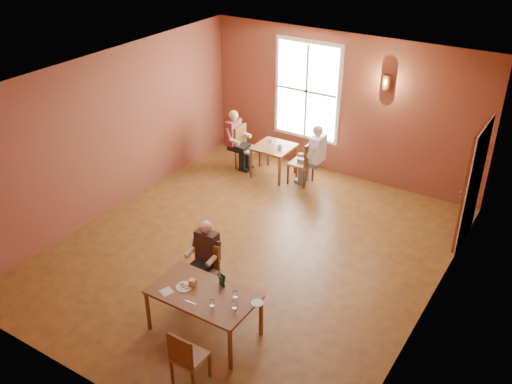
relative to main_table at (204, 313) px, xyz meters
The scene contains 29 objects.
ground 2.10m from the main_table, 105.26° to the left, with size 6.00×7.00×0.01m, color brown.
wall_back 5.65m from the main_table, 95.67° to the left, with size 6.00×0.04×3.00m, color brown.
wall_front 1.97m from the main_table, 110.01° to the right, with size 6.00×0.04×3.00m, color brown.
wall_left 4.23m from the main_table, 150.56° to the left, with size 0.04×7.00×3.00m, color brown.
wall_right 3.37m from the main_table, 39.20° to the left, with size 0.04×7.00×3.00m, color brown.
ceiling 3.37m from the main_table, 105.26° to the left, with size 6.00×7.00×0.04m, color white.
window 5.78m from the main_table, 103.87° to the left, with size 1.36×0.10×1.96m, color white.
door 4.97m from the main_table, 60.90° to the left, with size 0.12×1.04×2.10m, color maroon.
wall_sconce 5.72m from the main_table, 86.25° to the left, with size 0.16×0.16×0.28m, color brown.
main_table is the anchor object (origin of this frame).
chair_diner_main 0.82m from the main_table, 127.57° to the left, with size 0.37×0.37×0.84m, color #49290F, non-canonical shape.
diner_main 0.83m from the main_table, 128.88° to the left, with size 0.45×0.45×1.13m, color black, non-canonical shape.
chair_empty 0.88m from the main_table, 64.44° to the right, with size 0.37×0.37×0.83m, color #42260E, non-canonical shape.
plate_food 0.46m from the main_table, behind, with size 0.24×0.24×0.03m, color white.
sandwich 0.44m from the main_table, behind, with size 0.08×0.08×0.10m, color tan.
goblet_a 0.64m from the main_table, 10.66° to the left, with size 0.07×0.07×0.18m, color white, non-canonical shape.
goblet_b 0.73m from the main_table, ahead, with size 0.07×0.07×0.18m, color silver, non-canonical shape.
goblet_c 0.56m from the main_table, 33.84° to the right, with size 0.06×0.06×0.16m, color white, non-canonical shape.
menu_stand 0.52m from the main_table, 65.03° to the left, with size 0.10×0.05×0.17m, color black.
knife 0.42m from the main_table, 94.38° to the right, with size 0.17×0.01×0.00m, color silver.
napkin 0.60m from the main_table, 150.49° to the right, with size 0.16×0.16×0.01m, color silver.
side_plate 0.84m from the main_table, 15.57° to the left, with size 0.17×0.17×0.01m, color white.
second_table 4.94m from the main_table, 109.59° to the left, with size 0.77×0.77×0.68m, color brown, non-canonical shape.
chair_diner_white 4.77m from the main_table, 102.20° to the left, with size 0.42×0.42×0.95m, color #4A2916, non-canonical shape.
diner_white 4.77m from the main_table, 101.85° to the left, with size 0.51×0.51×1.27m, color white, non-canonical shape.
chair_diner_maroon 5.20m from the main_table, 116.36° to the left, with size 0.42×0.42×0.95m, color #3B2212, non-canonical shape.
diner_maroon 5.22m from the main_table, 116.65° to the left, with size 0.50×0.50×1.25m, color maroon, non-canonical shape.
cup_a 4.83m from the main_table, 107.77° to the left, with size 0.12×0.12×0.09m, color white.
cup_b 5.13m from the main_table, 110.72° to the left, with size 0.10×0.10×0.09m, color silver.
Camera 1 is at (4.38, -6.74, 5.57)m, focal length 40.00 mm.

